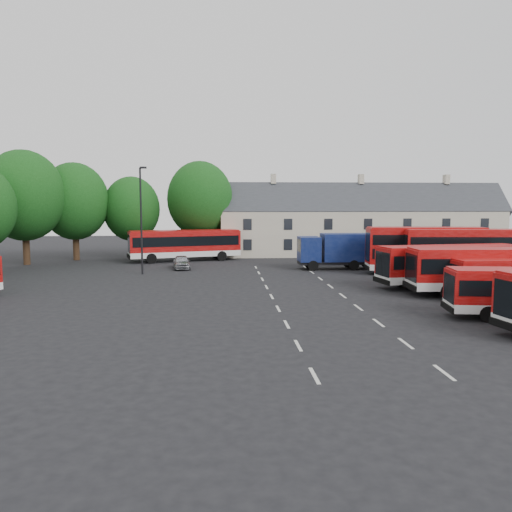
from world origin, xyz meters
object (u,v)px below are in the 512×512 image
object	(u,v)px
silver_car	(182,262)
lamppost	(141,217)
box_truck	(340,249)
bus_dd_south	(463,250)

from	to	relation	value
silver_car	lamppost	size ratio (longest dim) A/B	0.40
box_truck	lamppost	world-z (taller)	lamppost
bus_dd_south	silver_car	size ratio (longest dim) A/B	2.68
box_truck	lamppost	xyz separation A→B (m)	(-18.87, -2.37, 3.22)
silver_car	box_truck	bearing A→B (deg)	-11.98
bus_dd_south	box_truck	size ratio (longest dim) A/B	1.30
box_truck	lamppost	bearing A→B (deg)	-173.50
bus_dd_south	silver_car	distance (m)	26.16
silver_car	lamppost	bearing A→B (deg)	-139.08
box_truck	silver_car	xyz separation A→B (m)	(-15.61, 1.27, -1.30)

